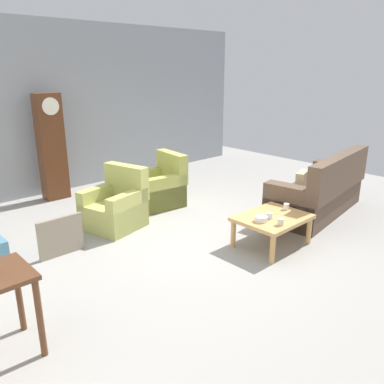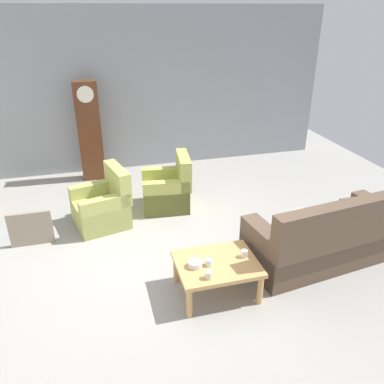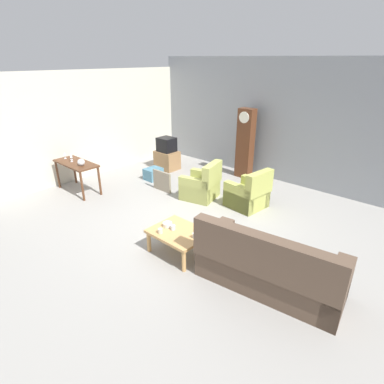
{
  "view_description": "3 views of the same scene",
  "coord_description": "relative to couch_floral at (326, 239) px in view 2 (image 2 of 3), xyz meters",
  "views": [
    {
      "loc": [
        -3.7,
        -3.72,
        2.36
      ],
      "look_at": [
        -0.07,
        0.18,
        0.64
      ],
      "focal_mm": 36.52,
      "sensor_mm": 36.0,
      "label": 1
    },
    {
      "loc": [
        -0.81,
        -4.41,
        3.15
      ],
      "look_at": [
        0.53,
        0.53,
        0.7
      ],
      "focal_mm": 36.38,
      "sensor_mm": 36.0,
      "label": 2
    },
    {
      "loc": [
        3.7,
        -4.12,
        3.17
      ],
      "look_at": [
        -0.07,
        0.07,
        0.71
      ],
      "focal_mm": 28.93,
      "sensor_mm": 36.0,
      "label": 3
    }
  ],
  "objects": [
    {
      "name": "ground_plane",
      "position": [
        -2.07,
        0.64,
        -0.35
      ],
      "size": [
        10.4,
        10.4,
        0.0
      ],
      "primitive_type": "plane",
      "color": "#999691"
    },
    {
      "name": "garage_door_wall",
      "position": [
        -2.07,
        4.24,
        1.25
      ],
      "size": [
        8.4,
        0.16,
        3.2
      ],
      "primitive_type": "cube",
      "color": "gray",
      "rests_on": "ground_plane"
    },
    {
      "name": "couch_floral",
      "position": [
        0.0,
        0.0,
        0.0
      ],
      "size": [
        2.2,
        1.15,
        1.04
      ],
      "color": "brown",
      "rests_on": "ground_plane"
    },
    {
      "name": "armchair_olive_near",
      "position": [
        -2.81,
        1.82,
        -0.05
      ],
      "size": [
        0.95,
        0.93,
        0.92
      ],
      "color": "tan",
      "rests_on": "ground_plane"
    },
    {
      "name": "armchair_olive_far",
      "position": [
        -1.7,
        2.14,
        -0.05
      ],
      "size": [
        0.88,
        0.85,
        0.92
      ],
      "color": "#AFB456",
      "rests_on": "ground_plane"
    },
    {
      "name": "coffee_table_wood",
      "position": [
        -1.61,
        -0.21,
        0.02
      ],
      "size": [
        0.96,
        0.76,
        0.43
      ],
      "color": "tan",
      "rests_on": "ground_plane"
    },
    {
      "name": "grandfather_clock",
      "position": [
        -2.88,
        3.76,
        0.62
      ],
      "size": [
        0.44,
        0.3,
        1.93
      ],
      "color": "#562D19",
      "rests_on": "ground_plane"
    },
    {
      "name": "framed_picture_leaning",
      "position": [
        -3.86,
        1.48,
        -0.09
      ],
      "size": [
        0.6,
        0.05,
        0.52
      ],
      "primitive_type": "cube",
      "color": "gray",
      "rests_on": "ground_plane"
    },
    {
      "name": "cup_white_porcelain",
      "position": [
        -1.26,
        -0.19,
        0.12
      ],
      "size": [
        0.08,
        0.08,
        0.09
      ],
      "primitive_type": "cylinder",
      "color": "white",
      "rests_on": "coffee_table_wood"
    },
    {
      "name": "cup_blue_rimmed",
      "position": [
        -1.72,
        -0.24,
        0.12
      ],
      "size": [
        0.08,
        0.08,
        0.08
      ],
      "primitive_type": "cylinder",
      "color": "silver",
      "rests_on": "coffee_table_wood"
    },
    {
      "name": "cup_cream_tall",
      "position": [
        -1.8,
        -0.47,
        0.12
      ],
      "size": [
        0.08,
        0.08,
        0.09
      ],
      "primitive_type": "cylinder",
      "color": "beige",
      "rests_on": "coffee_table_wood"
    },
    {
      "name": "bowl_white_stacked",
      "position": [
        -1.88,
        -0.22,
        0.11
      ],
      "size": [
        0.17,
        0.17,
        0.07
      ],
      "primitive_type": "cylinder",
      "color": "white",
      "rests_on": "coffee_table_wood"
    }
  ]
}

